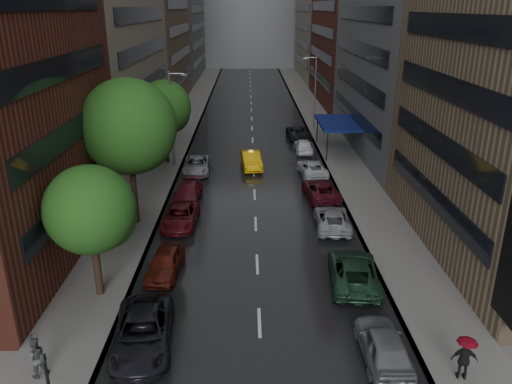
% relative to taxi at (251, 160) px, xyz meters
% --- Properties ---
extents(ground, '(220.00, 220.00, 0.00)m').
position_rel_taxi_xyz_m(ground, '(0.24, -29.30, -0.81)').
color(ground, gray).
rests_on(ground, ground).
extents(road, '(14.00, 140.00, 0.01)m').
position_rel_taxi_xyz_m(road, '(0.24, 20.70, -0.80)').
color(road, black).
rests_on(road, ground).
extents(sidewalk_left, '(4.00, 140.00, 0.15)m').
position_rel_taxi_xyz_m(sidewalk_left, '(-8.76, 20.70, -0.73)').
color(sidewalk_left, gray).
rests_on(sidewalk_left, ground).
extents(sidewalk_right, '(4.00, 140.00, 0.15)m').
position_rel_taxi_xyz_m(sidewalk_right, '(9.24, 20.70, -0.73)').
color(sidewalk_right, gray).
rests_on(sidewalk_right, ground).
extents(buildings_right, '(8.05, 109.10, 36.00)m').
position_rel_taxi_xyz_m(buildings_right, '(15.24, 27.40, 14.22)').
color(buildings_right, '#937A5B').
rests_on(buildings_right, ground).
extents(building_far, '(40.00, 14.00, 32.00)m').
position_rel_taxi_xyz_m(building_far, '(0.24, 88.70, 15.19)').
color(building_far, slate).
rests_on(building_far, ground).
extents(tree_near, '(4.64, 4.64, 7.40)m').
position_rel_taxi_xyz_m(tree_near, '(-8.36, -22.68, 4.25)').
color(tree_near, '#382619').
rests_on(tree_near, ground).
extents(tree_mid, '(6.55, 6.55, 10.44)m').
position_rel_taxi_xyz_m(tree_mid, '(-8.36, -13.08, 6.34)').
color(tree_mid, '#382619').
rests_on(tree_mid, ground).
extents(tree_far, '(5.19, 5.19, 8.28)m').
position_rel_taxi_xyz_m(tree_far, '(-8.36, 1.64, 4.85)').
color(tree_far, '#382619').
rests_on(tree_far, ground).
extents(taxi, '(2.26, 5.07, 1.62)m').
position_rel_taxi_xyz_m(taxi, '(0.00, 0.00, 0.00)').
color(taxi, '#EFB00C').
rests_on(taxi, ground).
extents(parked_cars_left, '(3.13, 31.38, 1.58)m').
position_rel_taxi_xyz_m(parked_cars_left, '(-5.16, -14.70, -0.07)').
color(parked_cars_left, black).
rests_on(parked_cars_left, ground).
extents(parked_cars_right, '(3.16, 44.87, 1.60)m').
position_rel_taxi_xyz_m(parked_cars_right, '(5.64, -8.51, -0.06)').
color(parked_cars_right, slate).
rests_on(parked_cars_right, ground).
extents(ped_black_umbrella, '(1.13, 1.07, 2.09)m').
position_rel_taxi_xyz_m(ped_black_umbrella, '(-9.19, -29.12, 0.57)').
color(ped_black_umbrella, '#4B4C50').
rests_on(ped_black_umbrella, sidewalk_left).
extents(ped_red_umbrella, '(1.14, 0.82, 2.01)m').
position_rel_taxi_xyz_m(ped_red_umbrella, '(8.64, -29.54, 0.52)').
color(ped_red_umbrella, black).
rests_on(ped_red_umbrella, sidewalk_right).
extents(street_lamp_left, '(1.74, 0.22, 9.00)m').
position_rel_taxi_xyz_m(street_lamp_left, '(-7.48, 0.70, 4.08)').
color(street_lamp_left, gray).
rests_on(street_lamp_left, sidewalk_left).
extents(street_lamp_right, '(1.74, 0.22, 9.00)m').
position_rel_taxi_xyz_m(street_lamp_right, '(7.96, 15.70, 4.08)').
color(street_lamp_right, gray).
rests_on(street_lamp_right, sidewalk_right).
extents(awning, '(4.00, 8.00, 3.12)m').
position_rel_taxi_xyz_m(awning, '(9.22, 5.70, 2.33)').
color(awning, navy).
rests_on(awning, sidewalk_right).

